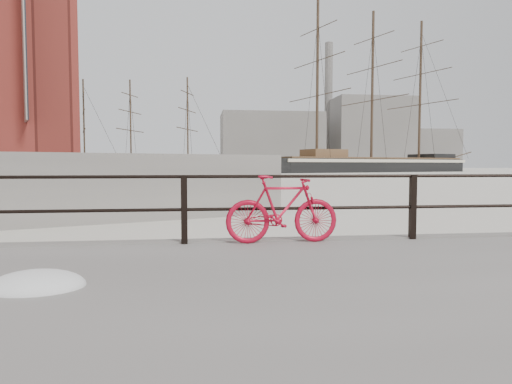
{
  "coord_description": "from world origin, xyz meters",
  "views": [
    {
      "loc": [
        -3.28,
        -6.82,
        1.5
      ],
      "look_at": [
        -2.24,
        1.5,
        1.0
      ],
      "focal_mm": 32.0,
      "sensor_mm": 36.0,
      "label": 1
    }
  ],
  "objects_px": {
    "bicycle": "(282,209)",
    "barque_black": "(371,172)",
    "schooner_mid": "(159,173)",
    "schooner_left": "(53,173)"
  },
  "relations": [
    {
      "from": "bicycle",
      "to": "barque_black",
      "type": "distance_m",
      "value": 92.26
    },
    {
      "from": "schooner_mid",
      "to": "barque_black",
      "type": "bearing_deg",
      "value": 20.98
    },
    {
      "from": "bicycle",
      "to": "barque_black",
      "type": "height_order",
      "value": "barque_black"
    },
    {
      "from": "schooner_mid",
      "to": "schooner_left",
      "type": "bearing_deg",
      "value": -143.6
    },
    {
      "from": "bicycle",
      "to": "schooner_left",
      "type": "distance_m",
      "value": 83.31
    },
    {
      "from": "barque_black",
      "to": "schooner_mid",
      "type": "distance_m",
      "value": 43.63
    },
    {
      "from": "barque_black",
      "to": "bicycle",
      "type": "bearing_deg",
      "value": -132.95
    },
    {
      "from": "barque_black",
      "to": "schooner_mid",
      "type": "bearing_deg",
      "value": 160.68
    },
    {
      "from": "bicycle",
      "to": "schooner_left",
      "type": "height_order",
      "value": "schooner_left"
    },
    {
      "from": "bicycle",
      "to": "schooner_left",
      "type": "bearing_deg",
      "value": 107.6
    }
  ]
}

